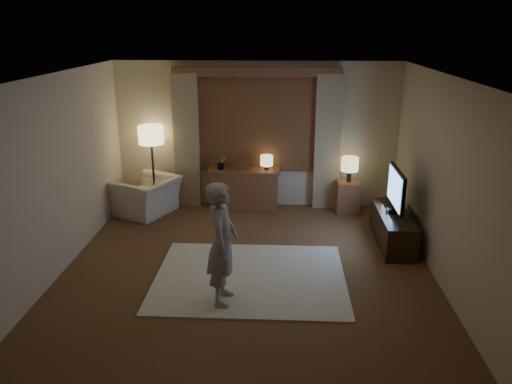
# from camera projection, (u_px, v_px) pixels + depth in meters

# --- Properties ---
(room) EXTENTS (5.04, 5.54, 2.64)m
(room) POSITION_uv_depth(u_px,v_px,m) (249.00, 168.00, 6.75)
(room) COLOR brown
(room) RESTS_ON ground
(rug) EXTENTS (2.50, 2.00, 0.02)m
(rug) POSITION_uv_depth(u_px,v_px,m) (250.00, 277.00, 6.60)
(rug) COLOR white
(rug) RESTS_ON floor
(sideboard) EXTENTS (1.20, 0.40, 0.70)m
(sideboard) POSITION_uv_depth(u_px,v_px,m) (244.00, 190.00, 8.97)
(sideboard) COLOR brown
(sideboard) RESTS_ON floor
(picture_frame) EXTENTS (0.16, 0.02, 0.20)m
(picture_frame) POSITION_uv_depth(u_px,v_px,m) (244.00, 166.00, 8.82)
(picture_frame) COLOR brown
(picture_frame) RESTS_ON sideboard
(plant) EXTENTS (0.17, 0.13, 0.30)m
(plant) POSITION_uv_depth(u_px,v_px,m) (221.00, 163.00, 8.83)
(plant) COLOR #999999
(plant) RESTS_ON sideboard
(table_lamp_sideboard) EXTENTS (0.22, 0.22, 0.30)m
(table_lamp_sideboard) POSITION_uv_depth(u_px,v_px,m) (267.00, 161.00, 8.77)
(table_lamp_sideboard) COLOR black
(table_lamp_sideboard) RESTS_ON sideboard
(floor_lamp) EXTENTS (0.44, 0.44, 1.51)m
(floor_lamp) POSITION_uv_depth(u_px,v_px,m) (151.00, 139.00, 8.75)
(floor_lamp) COLOR black
(floor_lamp) RESTS_ON floor
(armchair) EXTENTS (1.20, 1.26, 0.64)m
(armchair) POSITION_uv_depth(u_px,v_px,m) (148.00, 196.00, 8.75)
(armchair) COLOR beige
(armchair) RESTS_ON floor
(side_table) EXTENTS (0.40, 0.40, 0.56)m
(side_table) POSITION_uv_depth(u_px,v_px,m) (348.00, 197.00, 8.85)
(side_table) COLOR brown
(side_table) RESTS_ON floor
(table_lamp_side) EXTENTS (0.30, 0.30, 0.44)m
(table_lamp_side) POSITION_uv_depth(u_px,v_px,m) (350.00, 165.00, 8.67)
(table_lamp_side) COLOR black
(table_lamp_side) RESTS_ON side_table
(tv_stand) EXTENTS (0.45, 1.40, 0.50)m
(tv_stand) POSITION_uv_depth(u_px,v_px,m) (393.00, 228.00, 7.56)
(tv_stand) COLOR black
(tv_stand) RESTS_ON floor
(tv) EXTENTS (0.23, 0.93, 0.67)m
(tv) POSITION_uv_depth(u_px,v_px,m) (396.00, 189.00, 7.36)
(tv) COLOR black
(tv) RESTS_ON tv_stand
(person) EXTENTS (0.38, 0.56, 1.50)m
(person) POSITION_uv_depth(u_px,v_px,m) (222.00, 244.00, 5.80)
(person) COLOR gray
(person) RESTS_ON rug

